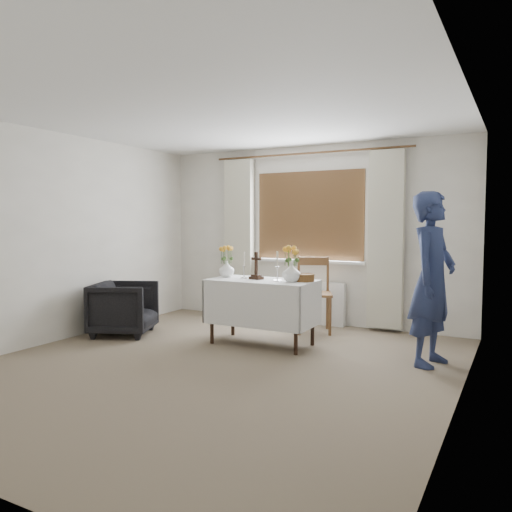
{
  "coord_description": "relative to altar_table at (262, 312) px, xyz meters",
  "views": [
    {
      "loc": [
        2.68,
        -4.07,
        1.44
      ],
      "look_at": [
        0.03,
        0.84,
        1.05
      ],
      "focal_mm": 35.0,
      "sensor_mm": 36.0,
      "label": 1
    }
  ],
  "objects": [
    {
      "name": "candlestick_right",
      "position": [
        0.21,
        -0.02,
        0.55
      ],
      "size": [
        0.12,
        0.12,
        0.34
      ],
      "primitive_type": null,
      "rotation": [
        0.0,
        0.0,
        0.24
      ],
      "color": "white",
      "rests_on": "altar_table"
    },
    {
      "name": "wicker_basket",
      "position": [
        0.5,
        0.09,
        0.42
      ],
      "size": [
        0.24,
        0.24,
        0.09
      ],
      "primitive_type": "cylinder",
      "rotation": [
        0.0,
        0.0,
        0.05
      ],
      "color": "brown",
      "rests_on": "altar_table"
    },
    {
      "name": "wooden_cross",
      "position": [
        -0.08,
        0.01,
        0.54
      ],
      "size": [
        0.17,
        0.14,
        0.32
      ],
      "primitive_type": null,
      "rotation": [
        0.0,
        0.0,
        -0.22
      ],
      "color": "black",
      "rests_on": "altar_table"
    },
    {
      "name": "wooden_chair",
      "position": [
        0.29,
        0.89,
        0.11
      ],
      "size": [
        0.6,
        0.6,
        0.98
      ],
      "primitive_type": null,
      "rotation": [
        0.0,
        0.0,
        0.44
      ],
      "color": "brown",
      "rests_on": "ground"
    },
    {
      "name": "person",
      "position": [
        1.88,
        0.07,
        0.49
      ],
      "size": [
        0.54,
        0.71,
        1.74
      ],
      "primitive_type": "imported",
      "rotation": [
        0.0,
        0.0,
        1.35
      ],
      "color": "navy",
      "rests_on": "ground"
    },
    {
      "name": "radiator",
      "position": [
        0.0,
        1.38,
        -0.08
      ],
      "size": [
        1.1,
        0.1,
        0.6
      ],
      "primitive_type": "cube",
      "color": "white",
      "rests_on": "ground"
    },
    {
      "name": "altar_table",
      "position": [
        0.0,
        0.0,
        0.0
      ],
      "size": [
        1.24,
        0.64,
        0.76
      ],
      "primitive_type": "cube",
      "color": "white",
      "rests_on": "ground"
    },
    {
      "name": "candlestick_left",
      "position": [
        -0.23,
        -0.01,
        0.54
      ],
      "size": [
        0.1,
        0.1,
        0.32
      ],
      "primitive_type": null,
      "rotation": [
        0.0,
        0.0,
        -0.09
      ],
      "color": "white",
      "rests_on": "altar_table"
    },
    {
      "name": "flower_vase_right",
      "position": [
        0.39,
        -0.02,
        0.49
      ],
      "size": [
        0.24,
        0.24,
        0.21
      ],
      "primitive_type": "imported",
      "rotation": [
        0.0,
        0.0,
        0.21
      ],
      "color": "white",
      "rests_on": "altar_table"
    },
    {
      "name": "ground",
      "position": [
        0.0,
        -1.04,
        -0.38
      ],
      "size": [
        5.0,
        5.0,
        0.0
      ],
      "primitive_type": "plane",
      "color": "#7E6F57",
      "rests_on": "ground"
    },
    {
      "name": "flower_vase_left",
      "position": [
        -0.51,
        0.05,
        0.48
      ],
      "size": [
        0.25,
        0.25,
        0.2
      ],
      "primitive_type": "imported",
      "rotation": [
        0.0,
        0.0,
        0.41
      ],
      "color": "white",
      "rests_on": "altar_table"
    },
    {
      "name": "armchair",
      "position": [
        -1.78,
        -0.39,
        -0.04
      ],
      "size": [
        0.97,
        0.96,
        0.68
      ],
      "primitive_type": "imported",
      "rotation": [
        0.0,
        0.0,
        1.99
      ],
      "color": "black",
      "rests_on": "ground"
    }
  ]
}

